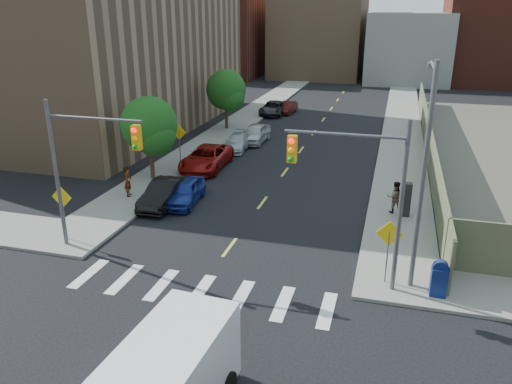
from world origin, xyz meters
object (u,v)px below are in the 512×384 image
Objects in this scene: parked_car_blue at (185,192)px; parked_car_maroon at (288,107)px; parked_car_white at (255,133)px; pedestrian_west at (128,182)px; parked_car_black at (164,193)px; pedestrian_east at (395,197)px; parked_car_silver at (237,142)px; parked_car_red at (206,158)px; parked_car_grey at (273,108)px; mailbox at (439,279)px; payphone at (405,199)px.

parked_car_maroon is at bearing 84.95° from parked_car_blue.
pedestrian_west is at bearing -101.89° from parked_car_white.
parked_car_black is 12.85m from pedestrian_east.
parked_car_white reaches higher than parked_car_black.
parked_car_silver reaches higher than parked_car_maroon.
parked_car_white is at bearing 71.00° from parked_car_silver.
parked_car_silver is 2.38× the size of pedestrian_west.
parked_car_black is 0.79× the size of parked_car_red.
parked_car_grey is at bearing 98.30° from parked_car_white.
parked_car_blue is 0.73× the size of parked_car_red.
parked_car_maroon is at bearing 91.95° from parked_car_white.
pedestrian_east is at bearing 101.21° from mailbox.
parked_car_red is 19.84m from mailbox.
parked_car_maroon is (0.75, 15.57, -0.01)m from parked_car_silver.
parked_car_grey is (-0.22, 26.88, -0.03)m from parked_car_black.
pedestrian_east is (12.34, -10.44, 0.41)m from parked_car_silver.
parked_car_black is at bearing -91.00° from parked_car_grey.
parked_car_grey is at bearing 88.58° from parked_car_red.
parked_car_grey is (-1.30, -1.23, 0.09)m from parked_car_maroon.
payphone reaches higher than parked_car_blue.
parked_car_white is (0.75, 2.65, 0.14)m from parked_car_silver.
mailbox is at bearing -67.44° from parked_car_grey.
pedestrian_west is (-3.51, -0.19, 0.36)m from parked_car_blue.
payphone reaches higher than pedestrian_west.
parked_car_red is at bearing -27.73° from pedestrian_east.
parked_car_grey reaches higher than parked_car_silver.
mailbox is 8.39m from pedestrian_east.
pedestrian_east is at bearing 149.94° from payphone.
parked_car_blue is at bearing -90.21° from parked_car_silver.
parked_car_silver is at bearing -31.29° from pedestrian_west.
parked_car_silver is at bearing 87.33° from parked_car_black.
parked_car_red is 7.16m from pedestrian_west.
payphone is at bearing 146.45° from pedestrian_east.
parked_car_blue is at bearing 1.02° from pedestrian_east.
payphone reaches higher than parked_car_white.
pedestrian_west is (-2.33, -26.42, 0.35)m from parked_car_grey.
mailbox is 8.01m from payphone.
parked_car_grey is at bearing 87.77° from parked_car_blue.
parked_car_blue is 26.25m from parked_car_grey.
parked_car_black is at bearing -92.12° from parked_car_white.
parked_car_black is 13.35m from payphone.
payphone reaches higher than mailbox.
parked_car_silver is 14.35m from parked_car_grey.
parked_car_black is at bearing -174.72° from payphone.
pedestrian_west is at bearing -93.45° from parked_car_maroon.
payphone is at bearing -43.02° from parked_car_silver.
payphone is at bearing 0.60° from parked_car_blue.
parked_car_white is at bearing 84.73° from parked_car_blue.
pedestrian_east is (11.59, -13.09, 0.27)m from parked_car_white.
pedestrian_west is at bearing -110.40° from parked_car_red.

